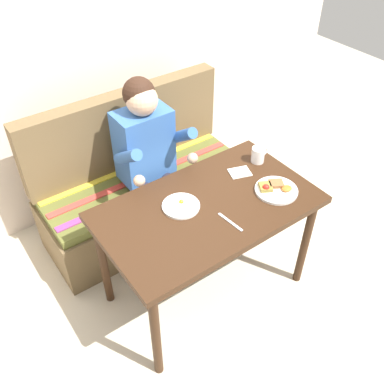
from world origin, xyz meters
TOP-DOWN VIEW (x-y plane):
  - ground_plane at (0.00, 0.00)m, footprint 8.00×8.00m
  - back_wall at (0.00, 1.27)m, footprint 4.40×0.10m
  - table at (0.00, 0.00)m, footprint 1.20×0.70m
  - couch at (0.00, 0.76)m, footprint 1.44×0.56m
  - person at (-0.01, 0.59)m, footprint 0.45×0.61m
  - plate_breakfast at (0.38, -0.13)m, footprint 0.24×0.24m
  - plate_eggs at (-0.13, 0.07)m, footprint 0.21×0.21m
  - coffee_mug at (0.49, 0.14)m, footprint 0.12×0.08m
  - napkin at (0.33, 0.12)m, footprint 0.15×0.13m
  - fork at (0.01, -0.17)m, footprint 0.03×0.17m

SIDE VIEW (x-z plane):
  - ground_plane at x=0.00m, z-range 0.00..0.00m
  - couch at x=0.00m, z-range -0.17..0.83m
  - table at x=0.00m, z-range 0.28..1.01m
  - fork at x=0.01m, z-range 0.73..0.73m
  - napkin at x=0.33m, z-range 0.73..0.74m
  - plate_eggs at x=-0.13m, z-range 0.72..0.76m
  - person at x=-0.01m, z-range 0.13..1.35m
  - plate_breakfast at x=0.38m, z-range 0.72..0.77m
  - coffee_mug at x=0.49m, z-range 0.73..0.83m
  - back_wall at x=0.00m, z-range 0.00..2.60m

